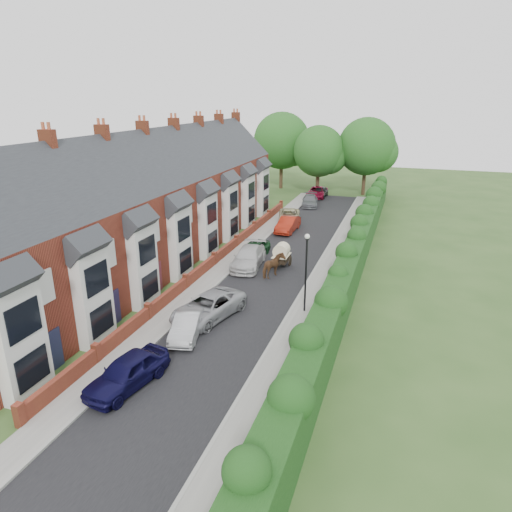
% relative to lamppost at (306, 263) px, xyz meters
% --- Properties ---
extents(ground, '(140.00, 140.00, 0.00)m').
position_rel_lamppost_xyz_m(ground, '(-3.40, -4.00, -3.30)').
color(ground, '#2D4C1E').
rests_on(ground, ground).
extents(road, '(6.00, 58.00, 0.02)m').
position_rel_lamppost_xyz_m(road, '(-3.90, 7.00, -3.29)').
color(road, black).
rests_on(road, ground).
extents(pavement_hedge_side, '(2.20, 58.00, 0.12)m').
position_rel_lamppost_xyz_m(pavement_hedge_side, '(0.20, 7.00, -3.24)').
color(pavement_hedge_side, gray).
rests_on(pavement_hedge_side, ground).
extents(pavement_house_side, '(1.70, 58.00, 0.12)m').
position_rel_lamppost_xyz_m(pavement_house_side, '(-7.75, 7.00, -3.24)').
color(pavement_house_side, gray).
rests_on(pavement_house_side, ground).
extents(kerb_hedge_side, '(0.18, 58.00, 0.13)m').
position_rel_lamppost_xyz_m(kerb_hedge_side, '(-0.85, 7.00, -3.23)').
color(kerb_hedge_side, gray).
rests_on(kerb_hedge_side, ground).
extents(kerb_house_side, '(0.18, 58.00, 0.13)m').
position_rel_lamppost_xyz_m(kerb_house_side, '(-6.95, 7.00, -3.23)').
color(kerb_house_side, gray).
rests_on(kerb_house_side, ground).
extents(hedge, '(2.10, 58.00, 2.85)m').
position_rel_lamppost_xyz_m(hedge, '(2.00, 7.00, -1.70)').
color(hedge, '#133310').
rests_on(hedge, ground).
extents(terrace_row, '(9.05, 40.50, 11.50)m').
position_rel_lamppost_xyz_m(terrace_row, '(-14.27, 5.98, 1.18)').
color(terrace_row, maroon).
rests_on(terrace_row, ground).
extents(garden_wall_row, '(0.35, 40.35, 1.10)m').
position_rel_lamppost_xyz_m(garden_wall_row, '(-8.75, 6.00, -2.84)').
color(garden_wall_row, brown).
rests_on(garden_wall_row, ground).
extents(lamppost, '(0.32, 0.32, 5.16)m').
position_rel_lamppost_xyz_m(lamppost, '(0.00, 0.00, 0.00)').
color(lamppost, black).
rests_on(lamppost, ground).
extents(tree_far_left, '(7.14, 6.80, 9.29)m').
position_rel_lamppost_xyz_m(tree_far_left, '(-6.05, 36.08, 2.41)').
color(tree_far_left, '#332316').
rests_on(tree_far_left, ground).
extents(tree_far_right, '(7.98, 7.60, 10.31)m').
position_rel_lamppost_xyz_m(tree_far_right, '(-0.01, 38.08, 3.02)').
color(tree_far_right, '#332316').
rests_on(tree_far_right, ground).
extents(tree_far_back, '(8.40, 8.00, 10.82)m').
position_rel_lamppost_xyz_m(tree_far_back, '(-11.99, 39.08, 3.32)').
color(tree_far_back, '#332316').
rests_on(tree_far_back, ground).
extents(car_navy, '(2.67, 4.75, 1.53)m').
position_rel_lamppost_xyz_m(car_navy, '(-6.11, -10.20, -2.53)').
color(car_navy, black).
rests_on(car_navy, ground).
extents(car_silver_a, '(2.29, 4.20, 1.31)m').
position_rel_lamppost_xyz_m(car_silver_a, '(-5.64, -4.97, -2.64)').
color(car_silver_a, '#9FA0A4').
rests_on(car_silver_a, ground).
extents(car_silver_b, '(3.75, 5.83, 1.49)m').
position_rel_lamppost_xyz_m(car_silver_b, '(-5.41, -2.60, -2.55)').
color(car_silver_b, '#9A9BA1').
rests_on(car_silver_b, ground).
extents(car_white, '(2.70, 5.48, 1.53)m').
position_rel_lamppost_xyz_m(car_white, '(-6.04, 6.60, -2.53)').
color(car_white, beige).
rests_on(car_white, ground).
extents(car_green, '(2.14, 4.19, 1.37)m').
position_rel_lamppost_xyz_m(car_green, '(-6.40, 8.93, -2.61)').
color(car_green, '#103819').
rests_on(car_green, ground).
extents(car_red, '(1.70, 4.54, 1.48)m').
position_rel_lamppost_xyz_m(car_red, '(-5.62, 17.24, -2.56)').
color(car_red, maroon).
rests_on(car_red, ground).
extents(car_beige, '(3.37, 5.26, 1.35)m').
position_rel_lamppost_xyz_m(car_beige, '(-6.40, 20.82, -2.62)').
color(car_beige, beige).
rests_on(car_beige, ground).
extents(car_grey, '(2.64, 4.85, 1.33)m').
position_rel_lamppost_xyz_m(car_grey, '(-5.92, 29.00, -2.63)').
color(car_grey, slate).
rests_on(car_grey, ground).
extents(car_black, '(1.67, 4.08, 1.39)m').
position_rel_lamppost_xyz_m(car_black, '(-5.66, 34.60, -2.60)').
color(car_black, black).
rests_on(car_black, ground).
extents(horse, '(1.53, 2.27, 1.76)m').
position_rel_lamppost_xyz_m(horse, '(-3.54, 5.05, -2.42)').
color(horse, brown).
rests_on(horse, ground).
extents(horse_cart, '(1.24, 2.74, 1.98)m').
position_rel_lamppost_xyz_m(horse_cart, '(-3.54, 7.30, -2.17)').
color(horse_cart, black).
rests_on(horse_cart, ground).
extents(car_extra_far, '(2.43, 5.09, 1.40)m').
position_rel_lamppost_xyz_m(car_extra_far, '(-6.09, 34.35, -2.60)').
color(car_extra_far, maroon).
rests_on(car_extra_far, ground).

